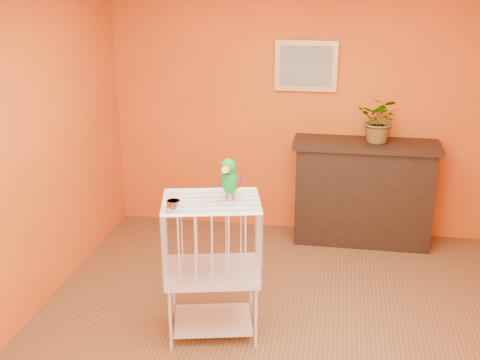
# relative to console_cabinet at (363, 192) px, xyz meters

# --- Properties ---
(ground) EXTENTS (4.50, 4.50, 0.00)m
(ground) POSITION_rel_console_cabinet_xyz_m (-0.63, -2.00, -0.53)
(ground) COLOR brown
(ground) RESTS_ON ground
(room_shell) EXTENTS (4.50, 4.50, 4.50)m
(room_shell) POSITION_rel_console_cabinet_xyz_m (-0.63, -2.00, 1.05)
(room_shell) COLOR #EA5916
(room_shell) RESTS_ON ground
(console_cabinet) EXTENTS (1.42, 0.51, 1.06)m
(console_cabinet) POSITION_rel_console_cabinet_xyz_m (0.00, 0.00, 0.00)
(console_cabinet) COLOR black
(console_cabinet) RESTS_ON ground
(potted_plant) EXTENTS (0.53, 0.56, 0.35)m
(potted_plant) POSITION_rel_console_cabinet_xyz_m (0.12, 0.03, 0.70)
(potted_plant) COLOR #26722D
(potted_plant) RESTS_ON console_cabinet
(framed_picture) EXTENTS (0.62, 0.04, 0.50)m
(framed_picture) POSITION_rel_console_cabinet_xyz_m (-0.63, 0.21, 1.22)
(framed_picture) COLOR #C28B45
(framed_picture) RESTS_ON room_shell
(birdcage) EXTENTS (0.79, 0.67, 1.07)m
(birdcage) POSITION_rel_console_cabinet_xyz_m (-1.15, -1.88, 0.03)
(birdcage) COLOR silver
(birdcage) RESTS_ON ground
(feed_cup) EXTENTS (0.10, 0.10, 0.07)m
(feed_cup) POSITION_rel_console_cabinet_xyz_m (-1.36, -2.10, 0.58)
(feed_cup) COLOR silver
(feed_cup) RESTS_ON birdcage
(parrot) EXTENTS (0.16, 0.28, 0.32)m
(parrot) POSITION_rel_console_cabinet_xyz_m (-1.02, -1.83, 0.70)
(parrot) COLOR #59544C
(parrot) RESTS_ON birdcage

